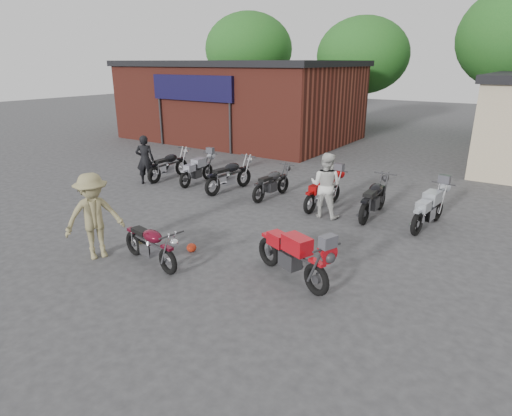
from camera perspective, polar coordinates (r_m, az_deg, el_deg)
The scene contains 17 objects.
ground at distance 9.45m, azimuth -7.18°, elevation -7.71°, with size 90.00×90.00×0.00m, color #333335.
brick_building at distance 25.13m, azimuth -2.00°, elevation 13.88°, with size 12.00×8.00×4.00m, color maroon.
tree_0 at distance 34.45m, azimuth -0.97°, elevation 18.75°, with size 6.56×6.56×8.20m, color #134A18, non-canonical shape.
tree_1 at distance 30.24m, azimuth 13.89°, elevation 17.45°, with size 5.92×5.92×7.40m, color #134A18, non-canonical shape.
vintage_motorcycle at distance 9.50m, azimuth -13.92°, elevation -4.45°, with size 1.84×0.61×1.06m, color #4F0919, non-canonical shape.
sportbike at distance 8.59m, azimuth 4.92°, elevation -6.00°, with size 2.07×0.68×1.20m, color red, non-canonical shape.
helmet at distance 10.12m, azimuth -8.60°, elevation -5.25°, with size 0.23×0.23×0.21m, color #A52711.
person_dark at distance 15.91m, azimuth -14.58°, elevation 6.24°, with size 0.64×0.42×1.76m, color black.
person_light at distance 12.17m, azimuth 9.27°, elevation 3.01°, with size 0.90×0.70×1.85m, color silver.
person_tan at distance 10.08m, azimuth -20.80°, elevation -1.05°, with size 1.27×0.73×1.96m, color #897F54.
row_bike_0 at distance 16.46m, azimuth -11.57°, elevation 5.81°, with size 2.01×0.66×1.17m, color black, non-canonical shape.
row_bike_1 at distance 15.67m, azimuth -7.86°, elevation 5.20°, with size 1.87×0.62×1.08m, color #9698A4, non-canonical shape.
row_bike_2 at distance 14.59m, azimuth -3.55°, elevation 4.59°, with size 2.09×0.69×1.21m, color black, non-canonical shape.
row_bike_3 at distance 13.85m, azimuth 2.15°, elevation 3.53°, with size 1.86×0.61×1.08m, color #232326, non-canonical shape.
row_bike_4 at distance 13.02m, azimuth 8.99°, elevation 2.41°, with size 1.93×0.64×1.12m, color #A30D0E, non-canonical shape.
row_bike_5 at distance 12.56m, azimuth 15.46°, elevation 1.52°, with size 2.08×0.69×1.20m, color black, non-canonical shape.
row_bike_6 at distance 12.19m, azimuth 22.12°, elevation 0.16°, with size 2.01×0.66×1.16m, color #9CA2AA, non-canonical shape.
Camera 1 is at (5.63, -6.30, 4.21)m, focal length 30.00 mm.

